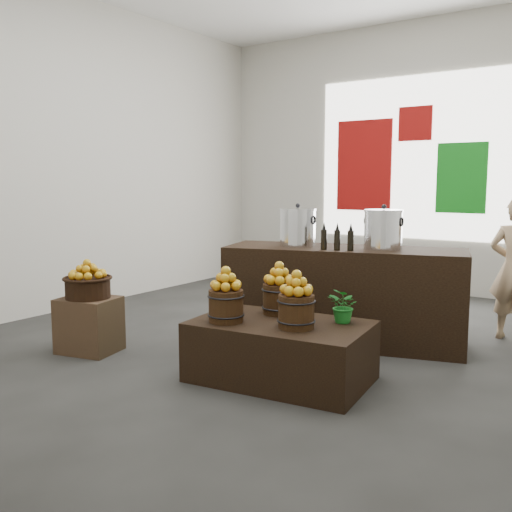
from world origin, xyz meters
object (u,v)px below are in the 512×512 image
Objects in this scene: stock_pot_left at (298,228)px; stock_pot_center at (383,230)px; wicker_basket at (88,288)px; display_table at (281,351)px; crate at (89,325)px; counter at (343,295)px.

stock_pot_left and stock_pot_center have the same top height.
stock_pot_center is (0.84, 0.25, 0.00)m from stock_pot_left.
display_table is (1.96, 0.38, -0.38)m from wicker_basket.
crate is 2.00m from display_table.
stock_pot_left is at bearing 108.09° from display_table.
counter is (-0.08, 1.34, 0.24)m from display_table.
wicker_basket is (0.00, 0.00, 0.36)m from crate.
display_table is at bearing 10.85° from crate.
counter reaches higher than crate.
counter is 6.47× the size of stock_pot_center.
wicker_basket is at bearing -175.79° from display_table.
stock_pot_left is at bearing -163.65° from stock_pot_center.
display_table is 1.61m from stock_pot_left.
wicker_basket is at bearing -131.71° from stock_pot_left.
stock_pot_left is (1.41, 1.58, 0.54)m from wicker_basket.
stock_pot_center reaches higher than crate.
counter is (1.88, 1.72, -0.14)m from wicker_basket.
stock_pot_center is (0.37, 0.11, 0.68)m from counter.
crate is at bearing -140.90° from stock_pot_center.
wicker_basket is 2.95m from stock_pot_center.
stock_pot_left reaches higher than counter.
display_table is (1.96, 0.38, -0.02)m from crate.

